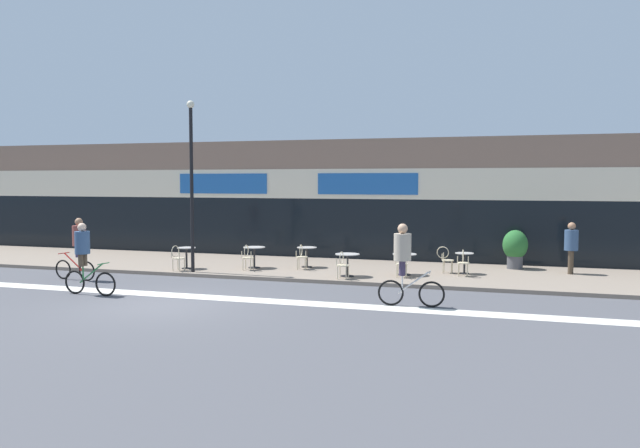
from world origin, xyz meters
name	(u,v)px	position (x,y,z in m)	size (l,w,h in m)	color
ground_plane	(163,305)	(0.00, 0.00, 0.00)	(120.00, 120.00, 0.00)	#4C4C51
sidewalk_slab	(268,267)	(0.00, 7.25, 0.06)	(40.00, 5.50, 0.12)	gray
storefront_facade	(307,199)	(0.00, 11.96, 2.44)	(40.00, 4.06, 4.90)	#7F6656
bike_lane_stripe	(189,296)	(0.00, 1.36, 0.00)	(36.00, 0.70, 0.01)	silver
bistro_table_0	(186,254)	(-2.39, 5.49, 0.66)	(0.65, 0.65, 0.76)	black
bistro_table_1	(254,253)	(-0.16, 6.37, 0.67)	(0.78, 0.78, 0.76)	black
bistro_table_2	(307,253)	(1.59, 7.11, 0.64)	(0.71, 0.71, 0.73)	black
bistro_table_3	(347,260)	(3.54, 5.44, 0.66)	(0.80, 0.80, 0.74)	black
bistro_table_4	(405,260)	(5.27, 6.31, 0.63)	(0.79, 0.79, 0.71)	black
bistro_table_5	(464,259)	(7.15, 7.16, 0.62)	(0.61, 0.61, 0.71)	black
cafe_chair_0_near	(177,256)	(-2.40, 4.87, 0.64)	(0.45, 0.60, 0.90)	beige
cafe_chair_1_near	(247,256)	(-0.15, 5.74, 0.64)	(0.43, 0.59, 0.90)	beige
cafe_chair_2_near	(302,255)	(1.60, 6.48, 0.64)	(0.45, 0.60, 0.90)	beige
cafe_chair_3_near	(342,263)	(3.54, 4.82, 0.64)	(0.41, 0.58, 0.90)	beige
cafe_chair_4_near	(401,262)	(5.27, 5.68, 0.64)	(0.42, 0.58, 0.90)	beige
cafe_chair_5_near	(463,261)	(7.15, 6.54, 0.64)	(0.41, 0.58, 0.90)	beige
cafe_chair_5_side	(446,258)	(6.52, 7.17, 0.64)	(0.58, 0.41, 0.90)	beige
planter_pot	(515,247)	(8.77, 8.96, 0.88)	(0.87, 0.87, 1.38)	#4C4C51
lamp_post	(192,175)	(-1.79, 4.84, 3.44)	(0.26, 0.26, 5.82)	black
cyclist_0	(404,258)	(6.02, 1.76, 1.26)	(1.72, 0.55, 2.15)	black
cyclist_1	(78,244)	(-4.82, 2.80, 1.20)	(1.64, 0.53, 2.04)	black
cyclist_2	(84,254)	(-2.93, 0.69, 1.17)	(1.74, 0.48, 2.05)	black
pedestrian_near_end	(571,243)	(10.56, 8.23, 1.15)	(0.54, 0.54, 1.74)	#4C3D2D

